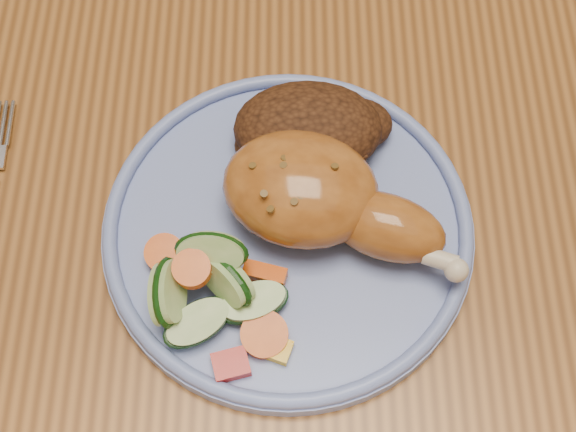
# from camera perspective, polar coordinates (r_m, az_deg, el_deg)

# --- Properties ---
(ground) EXTENTS (4.00, 4.00, 0.00)m
(ground) POSITION_cam_1_polar(r_m,az_deg,el_deg) (1.30, 2.71, -11.16)
(ground) COLOR brown
(ground) RESTS_ON ground
(dining_table) EXTENTS (0.90, 1.40, 0.75)m
(dining_table) POSITION_cam_1_polar(r_m,az_deg,el_deg) (0.68, 5.07, 4.61)
(dining_table) COLOR brown
(dining_table) RESTS_ON ground
(plate) EXTENTS (0.25, 0.25, 0.01)m
(plate) POSITION_cam_1_polar(r_m,az_deg,el_deg) (0.54, -0.00, -1.01)
(plate) COLOR #6D82C9
(plate) RESTS_ON dining_table
(plate_rim) EXTENTS (0.25, 0.25, 0.01)m
(plate_rim) POSITION_cam_1_polar(r_m,az_deg,el_deg) (0.53, -0.00, -0.49)
(plate_rim) COLOR #6D82C9
(plate_rim) RESTS_ON plate
(chicken_leg) EXTENTS (0.16, 0.11, 0.05)m
(chicken_leg) POSITION_cam_1_polar(r_m,az_deg,el_deg) (0.52, 2.38, 1.30)
(chicken_leg) COLOR #AD6324
(chicken_leg) RESTS_ON plate
(rice_pilaf) EXTENTS (0.11, 0.08, 0.05)m
(rice_pilaf) POSITION_cam_1_polar(r_m,az_deg,el_deg) (0.56, 1.65, 6.17)
(rice_pilaf) COLOR #402110
(rice_pilaf) RESTS_ON plate
(vegetable_pile) EXTENTS (0.10, 0.10, 0.05)m
(vegetable_pile) POSITION_cam_1_polar(r_m,az_deg,el_deg) (0.50, -5.30, -5.38)
(vegetable_pile) COLOR #A50A05
(vegetable_pile) RESTS_ON plate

